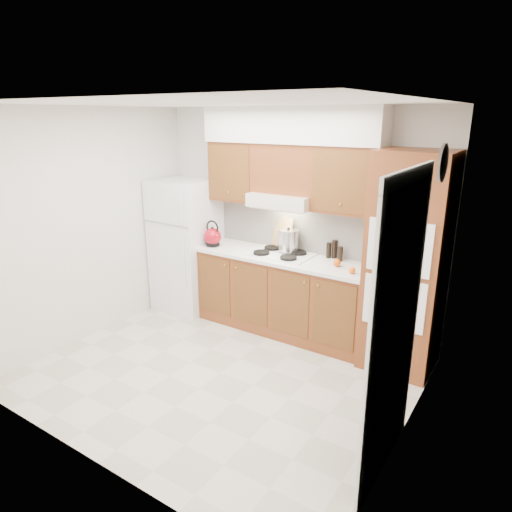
# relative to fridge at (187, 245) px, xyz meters

# --- Properties ---
(floor) EXTENTS (3.60, 3.60, 0.00)m
(floor) POSITION_rel_fridge_xyz_m (1.41, -1.14, -0.86)
(floor) COLOR beige
(floor) RESTS_ON ground
(ceiling) EXTENTS (3.60, 3.60, 0.00)m
(ceiling) POSITION_rel_fridge_xyz_m (1.41, -1.14, 1.74)
(ceiling) COLOR white
(ceiling) RESTS_ON wall_back
(wall_back) EXTENTS (3.60, 0.02, 2.60)m
(wall_back) POSITION_rel_fridge_xyz_m (1.41, 0.36, 0.44)
(wall_back) COLOR silver
(wall_back) RESTS_ON floor
(wall_left) EXTENTS (0.02, 3.00, 2.60)m
(wall_left) POSITION_rel_fridge_xyz_m (-0.40, -1.14, 0.44)
(wall_left) COLOR silver
(wall_left) RESTS_ON floor
(wall_right) EXTENTS (0.02, 3.00, 2.60)m
(wall_right) POSITION_rel_fridge_xyz_m (3.21, -1.14, 0.44)
(wall_right) COLOR silver
(wall_right) RESTS_ON floor
(fridge) EXTENTS (0.75, 0.72, 1.72)m
(fridge) POSITION_rel_fridge_xyz_m (0.00, 0.00, 0.00)
(fridge) COLOR white
(fridge) RESTS_ON floor
(base_cabinets) EXTENTS (2.11, 0.60, 0.90)m
(base_cabinets) POSITION_rel_fridge_xyz_m (1.43, 0.06, -0.41)
(base_cabinets) COLOR brown
(base_cabinets) RESTS_ON floor
(countertop) EXTENTS (2.13, 0.62, 0.04)m
(countertop) POSITION_rel_fridge_xyz_m (1.43, 0.05, 0.06)
(countertop) COLOR white
(countertop) RESTS_ON base_cabinets
(backsplash) EXTENTS (2.11, 0.03, 0.56)m
(backsplash) POSITION_rel_fridge_xyz_m (1.43, 0.34, 0.36)
(backsplash) COLOR white
(backsplash) RESTS_ON countertop
(oven_cabinet) EXTENTS (0.70, 0.65, 2.20)m
(oven_cabinet) POSITION_rel_fridge_xyz_m (2.85, 0.03, 0.24)
(oven_cabinet) COLOR brown
(oven_cabinet) RESTS_ON floor
(upper_cab_left) EXTENTS (0.63, 0.33, 0.70)m
(upper_cab_left) POSITION_rel_fridge_xyz_m (0.69, 0.19, 0.99)
(upper_cab_left) COLOR brown
(upper_cab_left) RESTS_ON wall_back
(upper_cab_right) EXTENTS (0.73, 0.33, 0.70)m
(upper_cab_right) POSITION_rel_fridge_xyz_m (2.12, 0.19, 0.99)
(upper_cab_right) COLOR brown
(upper_cab_right) RESTS_ON wall_back
(range_hood) EXTENTS (0.75, 0.45, 0.15)m
(range_hood) POSITION_rel_fridge_xyz_m (1.38, 0.13, 0.71)
(range_hood) COLOR silver
(range_hood) RESTS_ON wall_back
(upper_cab_over_hood) EXTENTS (0.75, 0.33, 0.55)m
(upper_cab_over_hood) POSITION_rel_fridge_xyz_m (1.38, 0.19, 1.06)
(upper_cab_over_hood) COLOR brown
(upper_cab_over_hood) RESTS_ON range_hood
(soffit) EXTENTS (2.13, 0.36, 0.40)m
(soffit) POSITION_rel_fridge_xyz_m (1.43, 0.18, 1.54)
(soffit) COLOR silver
(soffit) RESTS_ON wall_back
(cooktop) EXTENTS (0.74, 0.50, 0.01)m
(cooktop) POSITION_rel_fridge_xyz_m (1.38, 0.07, 0.09)
(cooktop) COLOR white
(cooktop) RESTS_ON countertop
(doorway) EXTENTS (0.02, 0.90, 2.10)m
(doorway) POSITION_rel_fridge_xyz_m (3.19, -1.49, 0.19)
(doorway) COLOR black
(doorway) RESTS_ON floor
(wall_clock) EXTENTS (0.02, 0.30, 0.30)m
(wall_clock) POSITION_rel_fridge_xyz_m (3.19, -0.59, 1.29)
(wall_clock) COLOR #3F3833
(wall_clock) RESTS_ON wall_right
(kettle) EXTENTS (0.29, 0.29, 0.22)m
(kettle) POSITION_rel_fridge_xyz_m (0.49, -0.06, 0.20)
(kettle) COLOR maroon
(kettle) RESTS_ON countertop
(cutting_board) EXTENTS (0.32, 0.20, 0.40)m
(cutting_board) POSITION_rel_fridge_xyz_m (1.29, 0.28, 0.28)
(cutting_board) COLOR tan
(cutting_board) RESTS_ON countertop
(stock_pot) EXTENTS (0.26, 0.26, 0.24)m
(stock_pot) POSITION_rel_fridge_xyz_m (1.42, 0.19, 0.23)
(stock_pot) COLOR silver
(stock_pot) RESTS_ON cooktop
(condiment_a) EXTENTS (0.08, 0.08, 0.21)m
(condiment_a) POSITION_rel_fridge_xyz_m (1.96, 0.31, 0.18)
(condiment_a) COLOR black
(condiment_a) RESTS_ON countertop
(condiment_b) EXTENTS (0.06, 0.06, 0.18)m
(condiment_b) POSITION_rel_fridge_xyz_m (1.90, 0.27, 0.17)
(condiment_b) COLOR black
(condiment_b) RESTS_ON countertop
(condiment_c) EXTENTS (0.07, 0.07, 0.17)m
(condiment_c) POSITION_rel_fridge_xyz_m (2.06, 0.23, 0.16)
(condiment_c) COLOR black
(condiment_c) RESTS_ON countertop
(orange_near) EXTENTS (0.08, 0.08, 0.07)m
(orange_near) POSITION_rel_fridge_xyz_m (2.33, -0.10, 0.12)
(orange_near) COLOR orange
(orange_near) RESTS_ON countertop
(orange_far) EXTENTS (0.09, 0.09, 0.08)m
(orange_far) POSITION_rel_fridge_xyz_m (2.11, 0.03, 0.12)
(orange_far) COLOR #D6650B
(orange_far) RESTS_ON countertop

